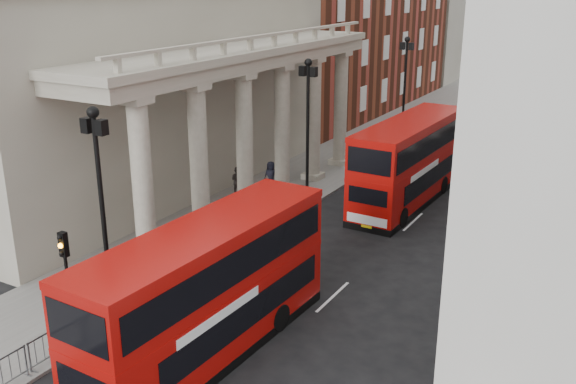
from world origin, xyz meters
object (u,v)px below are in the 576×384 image
at_px(pedestrian_c, 271,176).
at_px(lamp_post_south, 102,201).
at_px(bus_near, 208,289).
at_px(bus_far, 409,160).
at_px(lamp_post_north, 405,83).
at_px(lamp_post_mid, 308,121).
at_px(pedestrian_b, 237,180).
at_px(traffic_light, 66,267).
at_px(pedestrian_a, 205,211).

bearing_deg(pedestrian_c, lamp_post_south, -80.35).
bearing_deg(bus_near, bus_far, 90.68).
xyz_separation_m(lamp_post_north, bus_far, (5.17, -13.03, -2.33)).
height_order(lamp_post_mid, pedestrian_c, lamp_post_mid).
height_order(bus_near, bus_far, bus_far).
distance_m(pedestrian_b, pedestrian_c, 2.16).
distance_m(lamp_post_south, lamp_post_north, 32.00).
distance_m(traffic_light, pedestrian_b, 17.56).
relative_size(lamp_post_south, pedestrian_c, 4.52).
bearing_deg(bus_far, lamp_post_mid, -148.37).
xyz_separation_m(traffic_light, pedestrian_c, (-2.94, 18.57, -2.07)).
distance_m(bus_far, pedestrian_a, 12.33).
height_order(lamp_post_north, bus_near, lamp_post_north).
bearing_deg(pedestrian_b, pedestrian_a, 112.19).
xyz_separation_m(lamp_post_mid, pedestrian_b, (-4.20, -1.13, -3.92)).
bearing_deg(lamp_post_south, bus_far, 74.76).
relative_size(lamp_post_north, traffic_light, 1.93).
xyz_separation_m(traffic_light, pedestrian_b, (-4.30, 16.89, -2.12)).
bearing_deg(lamp_post_north, pedestrian_a, -96.75).
height_order(lamp_post_north, pedestrian_a, lamp_post_north).
relative_size(bus_near, pedestrian_c, 6.11).
height_order(lamp_post_mid, traffic_light, lamp_post_mid).
height_order(lamp_post_south, pedestrian_a, lamp_post_south).
distance_m(lamp_post_mid, pedestrian_c, 4.83).
xyz_separation_m(lamp_post_south, lamp_post_north, (0.00, 32.00, 0.00)).
height_order(lamp_post_north, pedestrian_b, lamp_post_north).
height_order(bus_near, pedestrian_c, bus_near).
bearing_deg(lamp_post_north, lamp_post_mid, -90.00).
bearing_deg(lamp_post_south, lamp_post_mid, 90.00).
bearing_deg(lamp_post_south, bus_near, 0.59).
relative_size(lamp_post_north, pedestrian_a, 4.69).
xyz_separation_m(lamp_post_north, pedestrian_b, (-4.20, -17.13, -3.92)).
height_order(lamp_post_south, bus_near, lamp_post_south).
bearing_deg(bus_far, pedestrian_b, -154.64).
bearing_deg(bus_far, pedestrian_c, -161.42).
xyz_separation_m(lamp_post_mid, bus_near, (4.69, -15.95, -2.40)).
bearing_deg(pedestrian_c, traffic_light, -81.09).
bearing_deg(lamp_post_south, traffic_light, -87.16).
bearing_deg(pedestrian_b, traffic_light, 110.20).
xyz_separation_m(bus_near, pedestrian_c, (-7.53, 16.50, -1.48)).
height_order(lamp_post_north, bus_far, lamp_post_north).
height_order(bus_far, pedestrian_a, bus_far).
height_order(bus_near, pedestrian_a, bus_near).
bearing_deg(pedestrian_a, pedestrian_c, 90.97).
bearing_deg(pedestrian_a, pedestrian_b, 105.75).
bearing_deg(lamp_post_mid, bus_far, 29.88).
distance_m(lamp_post_north, pedestrian_c, 16.18).
distance_m(traffic_light, bus_far, 21.60).
bearing_deg(bus_near, pedestrian_c, 116.65).
height_order(traffic_light, bus_far, bus_far).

